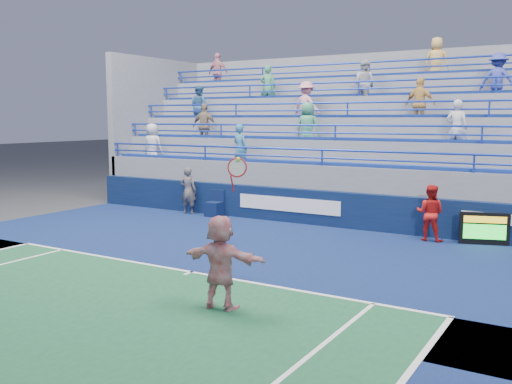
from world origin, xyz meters
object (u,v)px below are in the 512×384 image
Objects in this scene: judge_chair at (215,208)px; line_judge at (188,191)px; serve_speed_board at (484,229)px; ball_girl at (430,213)px; tennis_player at (221,262)px.

line_judge is (-1.10, -0.03, 0.54)m from judge_chair.
judge_chair is at bearing -179.50° from serve_speed_board.
judge_chair is 7.28m from ball_girl.
serve_speed_board is 8.36m from tennis_player.
tennis_player reaches higher than line_judge.
tennis_player is at bearing -111.49° from serve_speed_board.
serve_speed_board is at bearing 171.87° from line_judge.
serve_speed_board is at bearing 68.51° from tennis_player.
judge_chair is 9.51m from tennis_player.
ball_girl is (-1.36, -0.24, 0.34)m from serve_speed_board.
judge_chair is at bearing 172.92° from line_judge.
judge_chair is at bearing -2.10° from ball_girl.
line_judge is (-9.71, -0.11, 0.39)m from serve_speed_board.
judge_chair reaches higher than serve_speed_board.
judge_chair is 1.22m from line_judge.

